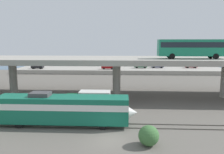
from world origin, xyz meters
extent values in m
plane|color=#605B54|center=(0.00, 0.00, 0.00)|extent=(260.00, 260.00, 0.00)
cube|color=#59544C|center=(0.00, 3.30, 0.06)|extent=(110.00, 0.12, 0.12)
cube|color=#59544C|center=(0.00, 4.70, 0.06)|extent=(110.00, 0.12, 0.12)
cube|color=#14664C|center=(-6.17, 4.00, 2.08)|extent=(16.29, 3.00, 3.20)
cube|color=silver|center=(-6.17, 4.00, 2.66)|extent=(16.29, 3.04, 0.77)
cone|color=silver|center=(1.97, 4.00, 1.76)|extent=(2.22, 2.85, 2.85)
cube|color=black|center=(0.30, 4.00, 2.98)|extent=(2.22, 2.70, 1.02)
cube|color=#3F3F42|center=(-8.95, 4.00, 3.93)|extent=(2.40, 1.80, 0.50)
cylinder|color=black|center=(-1.09, 5.35, 0.48)|extent=(0.96, 0.18, 0.96)
cylinder|color=black|center=(-1.09, 2.65, 0.48)|extent=(0.96, 0.18, 0.96)
cylinder|color=black|center=(-11.26, 5.35, 0.48)|extent=(0.96, 0.18, 0.96)
cylinder|color=black|center=(-11.26, 2.65, 0.48)|extent=(0.96, 0.18, 0.96)
cube|color=#9E998E|center=(0.00, 20.00, 6.92)|extent=(96.00, 12.99, 0.97)
cylinder|color=#9E998E|center=(-20.40, 20.00, 3.22)|extent=(1.50, 1.50, 6.43)
cylinder|color=#9E998E|center=(0.00, 20.00, 3.22)|extent=(1.50, 1.50, 6.43)
cube|color=#197A56|center=(13.47, 18.13, 9.35)|extent=(12.00, 2.55, 2.90)
cube|color=black|center=(13.47, 18.13, 9.87)|extent=(11.52, 2.59, 0.93)
cube|color=black|center=(7.52, 18.13, 9.70)|extent=(0.08, 2.30, 1.74)
cylinder|color=black|center=(9.75, 16.92, 7.90)|extent=(1.00, 0.26, 1.00)
cylinder|color=black|center=(9.75, 19.34, 7.90)|extent=(1.00, 0.26, 1.00)
cylinder|color=black|center=(17.19, 16.92, 7.90)|extent=(1.00, 0.26, 1.00)
cylinder|color=black|center=(17.19, 19.34, 7.90)|extent=(1.00, 0.26, 1.00)
cube|color=#0C4C26|center=(-6.47, 10.16, 1.44)|extent=(2.00, 2.30, 2.00)
cube|color=silver|center=(-2.97, 10.16, 1.74)|extent=(4.60, 2.30, 2.60)
cylinder|color=black|center=(-6.18, 9.06, 0.44)|extent=(0.88, 0.28, 0.88)
cylinder|color=black|center=(-6.18, 11.25, 0.44)|extent=(0.88, 0.28, 0.88)
cylinder|color=black|center=(-1.96, 9.06, 0.44)|extent=(0.88, 0.28, 0.88)
cylinder|color=black|center=(-1.96, 11.25, 0.44)|extent=(0.88, 0.28, 0.88)
cube|color=#9E998E|center=(0.00, 55.00, 0.69)|extent=(71.72, 12.95, 1.38)
cube|color=maroon|center=(-3.85, 52.23, 2.05)|extent=(4.38, 1.87, 0.70)
cube|color=#1E232B|center=(-3.63, 52.23, 2.64)|extent=(1.93, 1.65, 0.48)
cylinder|color=black|center=(-5.21, 51.34, 1.70)|extent=(0.64, 0.20, 0.64)
cylinder|color=black|center=(-5.21, 53.12, 1.70)|extent=(0.64, 0.20, 0.64)
cylinder|color=black|center=(-2.49, 51.34, 1.70)|extent=(0.64, 0.20, 0.64)
cylinder|color=black|center=(-2.49, 53.12, 1.70)|extent=(0.64, 0.20, 0.64)
cube|color=black|center=(-27.96, 52.04, 2.05)|extent=(4.05, 1.72, 0.70)
cube|color=#1E232B|center=(-28.16, 52.04, 2.64)|extent=(1.78, 1.51, 0.48)
cylinder|color=black|center=(-26.71, 52.85, 1.70)|extent=(0.64, 0.20, 0.64)
cylinder|color=black|center=(-26.71, 51.22, 1.70)|extent=(0.64, 0.20, 0.64)
cylinder|color=black|center=(-29.21, 52.85, 1.70)|extent=(0.64, 0.20, 0.64)
cylinder|color=black|center=(-29.21, 51.22, 1.70)|extent=(0.64, 0.20, 0.64)
cube|color=#0C4C26|center=(7.30, 56.09, 2.05)|extent=(4.38, 1.87, 0.70)
cube|color=#1E232B|center=(7.08, 56.09, 2.64)|extent=(1.93, 1.64, 0.48)
cylinder|color=black|center=(8.66, 56.97, 1.70)|extent=(0.64, 0.20, 0.64)
cylinder|color=black|center=(8.66, 55.20, 1.70)|extent=(0.64, 0.20, 0.64)
cylinder|color=black|center=(5.94, 56.97, 1.70)|extent=(0.64, 0.20, 0.64)
cylinder|color=black|center=(5.94, 55.20, 1.70)|extent=(0.64, 0.20, 0.64)
cube|color=maroon|center=(24.97, 57.32, 2.05)|extent=(4.17, 1.71, 0.70)
cube|color=#1E232B|center=(24.76, 57.32, 2.64)|extent=(1.83, 1.51, 0.48)
cylinder|color=black|center=(26.26, 58.13, 1.70)|extent=(0.64, 0.20, 0.64)
cylinder|color=black|center=(26.26, 56.50, 1.70)|extent=(0.64, 0.20, 0.64)
cylinder|color=black|center=(23.68, 58.13, 1.70)|extent=(0.64, 0.20, 0.64)
cylinder|color=black|center=(23.68, 56.50, 1.70)|extent=(0.64, 0.20, 0.64)
cube|color=navy|center=(13.24, 57.11, 2.05)|extent=(4.36, 1.90, 0.70)
cube|color=#1E232B|center=(13.46, 57.11, 2.64)|extent=(1.92, 1.67, 0.48)
cylinder|color=black|center=(11.89, 56.20, 1.70)|extent=(0.64, 0.20, 0.64)
cylinder|color=black|center=(11.89, 58.01, 1.70)|extent=(0.64, 0.20, 0.64)
cylinder|color=black|center=(14.59, 56.20, 1.70)|extent=(0.64, 0.20, 0.64)
cylinder|color=black|center=(14.59, 58.01, 1.70)|extent=(0.64, 0.20, 0.64)
cube|color=#385B7A|center=(0.00, 78.00, 0.00)|extent=(140.00, 36.00, 0.01)
sphere|color=#3C6B37|center=(3.90, -1.18, 1.05)|extent=(2.09, 2.09, 2.09)
camera|label=1|loc=(1.33, -22.69, 10.28)|focal=36.08mm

